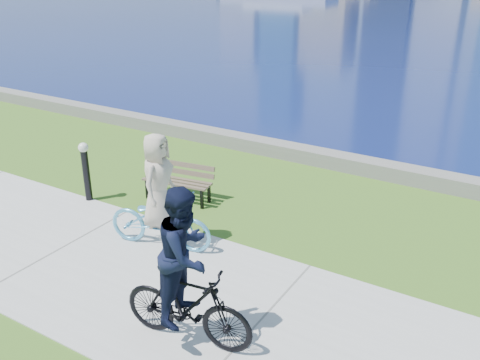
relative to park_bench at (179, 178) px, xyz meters
The scene contains 7 objects.
ground 4.47m from the park_bench, 38.43° to the right, with size 320.00×320.00×0.00m, color #365E18.
concrete_path 4.47m from the park_bench, 38.43° to the right, with size 80.00×3.50×0.02m, color #ABABA6.
seawall 4.90m from the park_bench, 44.57° to the left, with size 90.00×0.50×0.35m, color slate.
park_bench is the anchor object (origin of this frame).
bollard_lamp 1.93m from the park_bench, 146.26° to the right, with size 0.21×0.21×1.28m.
cyclist_woman 2.05m from the park_bench, 61.93° to the right, with size 1.08×2.01×2.09m.
cyclist_man 4.61m from the park_bench, 51.23° to the right, with size 0.80×1.90×2.25m.
Camera 1 is at (2.98, -5.38, 4.83)m, focal length 40.00 mm.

